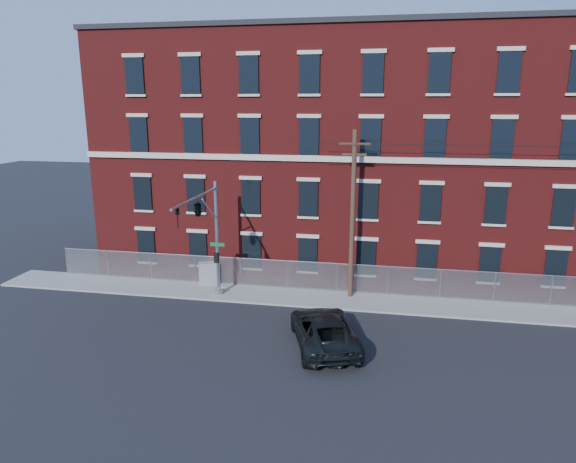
% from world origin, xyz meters
% --- Properties ---
extents(ground, '(140.00, 140.00, 0.00)m').
position_xyz_m(ground, '(0.00, 0.00, 0.00)').
color(ground, black).
rests_on(ground, ground).
extents(sidewalk, '(65.00, 3.00, 0.12)m').
position_xyz_m(sidewalk, '(12.00, 5.00, 0.06)').
color(sidewalk, gray).
rests_on(sidewalk, ground).
extents(mill_building, '(55.30, 14.32, 16.30)m').
position_xyz_m(mill_building, '(12.00, 13.93, 8.15)').
color(mill_building, '#5F1312').
rests_on(mill_building, ground).
extents(chain_link_fence, '(59.06, 0.06, 1.85)m').
position_xyz_m(chain_link_fence, '(12.00, 6.30, 1.06)').
color(chain_link_fence, '#A5A8AD').
rests_on(chain_link_fence, ground).
extents(traffic_signal_mast, '(0.90, 6.75, 7.00)m').
position_xyz_m(traffic_signal_mast, '(-6.00, 2.18, 5.39)').
color(traffic_signal_mast, '#9EA0A5').
rests_on(traffic_signal_mast, ground).
extents(utility_pole_near, '(1.80, 0.28, 10.00)m').
position_xyz_m(utility_pole_near, '(2.00, 5.60, 5.34)').
color(utility_pole_near, '#402D20').
rests_on(utility_pole_near, ground).
extents(pickup_truck, '(4.41, 6.53, 1.66)m').
position_xyz_m(pickup_truck, '(1.16, -1.01, 0.83)').
color(pickup_truck, black).
rests_on(pickup_truck, ground).
extents(utility_cabinet, '(1.31, 0.93, 1.48)m').
position_xyz_m(utility_cabinet, '(-7.18, 6.00, 0.86)').
color(utility_cabinet, gray).
rests_on(utility_cabinet, sidewalk).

